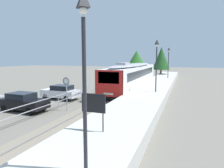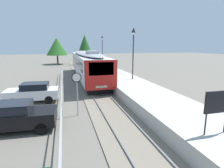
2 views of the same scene
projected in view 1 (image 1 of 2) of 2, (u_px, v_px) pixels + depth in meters
name	position (u px, v px, depth m)	size (l,w,h in m)	color
ground_plane	(105.00, 92.00, 26.73)	(160.00, 160.00, 0.00)	#6B665B
track_rails	(127.00, 93.00, 25.72)	(3.20, 60.00, 0.14)	slate
commuter_train	(133.00, 74.00, 28.46)	(2.82, 19.73, 3.74)	silver
station_platform	(153.00, 91.00, 24.58)	(3.90, 60.00, 0.90)	#B7B5AD
platform_lamp_near_end	(84.00, 49.00, 5.82)	(0.34, 0.34, 5.35)	#232328
platform_lamp_mid_platform	(157.00, 56.00, 20.68)	(0.34, 0.34, 5.35)	#232328
platform_lamp_far_end	(169.00, 57.00, 35.54)	(0.34, 0.34, 5.35)	#232328
platform_notice_board	(94.00, 104.00, 9.61)	(1.20, 0.08, 1.80)	#232328
speed_limit_sign	(66.00, 86.00, 16.69)	(0.61, 0.10, 2.81)	#9EA0A5
carpark_fence	(58.00, 99.00, 17.37)	(0.06, 36.06, 1.25)	#9EA0A5
parked_hatchback_black	(23.00, 102.00, 16.79)	(4.08, 1.95, 1.53)	black
parked_hatchback_white	(61.00, 92.00, 21.64)	(4.07, 1.92, 1.53)	white
tree_behind_carpark	(136.00, 59.00, 49.71)	(4.99, 4.99, 6.19)	brown
tree_behind_station_far	(161.00, 58.00, 44.84)	(3.82, 3.82, 6.83)	brown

